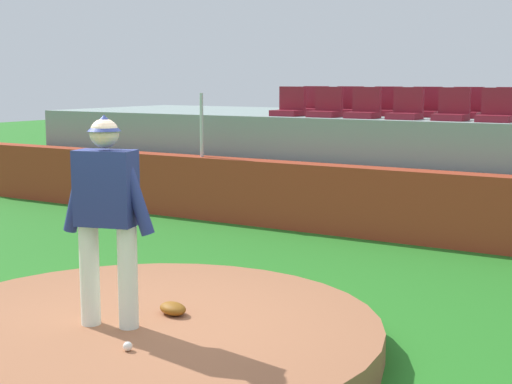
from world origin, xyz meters
TOP-DOWN VIEW (x-y plane):
  - ground_plane at (0.00, 0.00)m, footprint 60.00×60.00m
  - pitchers_mound at (0.00, 0.00)m, footprint 4.24×4.24m
  - pitcher at (-0.15, -0.22)m, footprint 0.83×0.39m
  - baseball at (0.38, -0.60)m, footprint 0.07×0.07m
  - fielding_glove at (0.12, 0.31)m, footprint 0.35×0.29m
  - brick_barrier at (0.00, 5.55)m, footprint 17.38×0.40m
  - fence_post_left at (-3.28, 5.55)m, footprint 0.06×0.06m
  - bleacher_platform at (0.00, 7.92)m, footprint 14.96×3.90m
  - stadium_chair_0 at (-2.11, 6.51)m, footprint 0.48×0.44m
  - stadium_chair_1 at (-1.40, 6.50)m, footprint 0.48×0.44m
  - stadium_chair_2 at (-0.72, 6.49)m, footprint 0.48×0.44m
  - stadium_chair_3 at (-0.01, 6.51)m, footprint 0.48×0.44m
  - stadium_chair_4 at (0.72, 6.51)m, footprint 0.48×0.44m
  - stadium_chair_5 at (1.39, 6.47)m, footprint 0.48×0.44m
  - stadium_chair_7 at (-2.09, 7.37)m, footprint 0.48×0.44m
  - stadium_chair_8 at (-1.43, 7.40)m, footprint 0.48×0.44m
  - stadium_chair_9 at (-0.71, 7.42)m, footprint 0.48×0.44m
  - stadium_chair_10 at (-0.01, 7.41)m, footprint 0.48×0.44m
  - stadium_chair_11 at (0.68, 7.42)m, footprint 0.48×0.44m
  - stadium_chair_12 at (1.37, 7.40)m, footprint 0.48×0.44m

SIDE VIEW (x-z plane):
  - ground_plane at x=0.00m, z-range 0.00..0.00m
  - pitchers_mound at x=0.00m, z-range 0.00..0.26m
  - baseball at x=0.38m, z-range 0.26..0.34m
  - fielding_glove at x=0.12m, z-range 0.26..0.37m
  - brick_barrier at x=0.00m, z-range 0.00..1.06m
  - bleacher_platform at x=0.00m, z-range 0.00..1.75m
  - pitcher at x=-0.15m, z-range 0.41..2.22m
  - fence_post_left at x=-3.28m, z-range 1.06..2.14m
  - stadium_chair_0 at x=-2.11m, z-range 1.65..2.15m
  - stadium_chair_1 at x=-1.40m, z-range 1.65..2.15m
  - stadium_chair_2 at x=-0.72m, z-range 1.65..2.15m
  - stadium_chair_3 at x=-0.01m, z-range 1.65..2.15m
  - stadium_chair_4 at x=0.72m, z-range 1.65..2.15m
  - stadium_chair_5 at x=1.39m, z-range 1.65..2.15m
  - stadium_chair_7 at x=-2.09m, z-range 1.65..2.15m
  - stadium_chair_8 at x=-1.43m, z-range 1.65..2.15m
  - stadium_chair_9 at x=-0.71m, z-range 1.65..2.15m
  - stadium_chair_10 at x=-0.01m, z-range 1.65..2.15m
  - stadium_chair_11 at x=0.68m, z-range 1.65..2.15m
  - stadium_chair_12 at x=1.37m, z-range 1.65..2.15m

